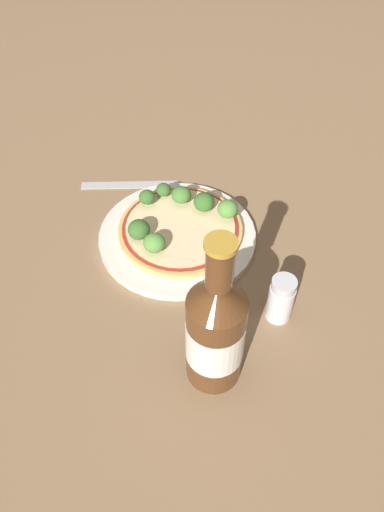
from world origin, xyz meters
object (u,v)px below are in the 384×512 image
at_px(pizza, 181,229).
at_px(pepper_shaker, 281,299).
at_px(beer_bottle, 216,331).
at_px(fork, 130,185).

height_order(pizza, pepper_shaker, pepper_shaker).
distance_m(pizza, pepper_shaker, 0.21).
bearing_deg(beer_bottle, pizza, 167.35).
relative_size(pizza, beer_bottle, 0.82).
bearing_deg(pizza, fork, -167.64).
relative_size(pizza, pepper_shaker, 2.62).
relative_size(beer_bottle, pepper_shaker, 3.20).
xyz_separation_m(beer_bottle, fork, (-0.39, 0.02, -0.09)).
relative_size(pizza, fork, 1.17).
xyz_separation_m(beer_bottle, pepper_shaker, (-0.04, 0.12, -0.05)).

